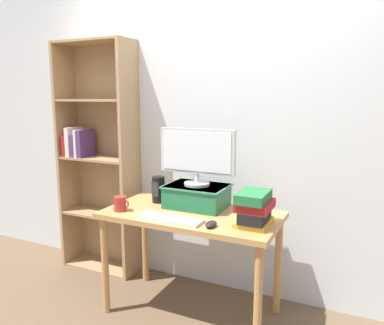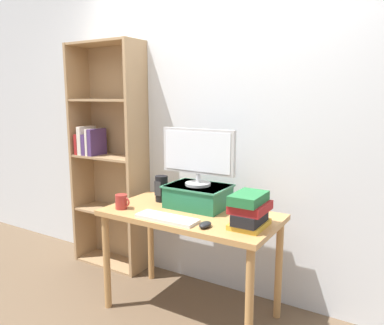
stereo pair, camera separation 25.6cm
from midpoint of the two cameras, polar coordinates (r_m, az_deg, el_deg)
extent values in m
plane|color=brown|center=(2.90, -2.80, -21.80)|extent=(12.00, 12.00, 0.00)
cube|color=silver|center=(2.91, 1.55, 5.52)|extent=(7.00, 0.08, 2.60)
cube|color=#B7844C|center=(2.59, -2.94, -8.03)|extent=(1.20, 0.62, 0.04)
cylinder|color=#B7844C|center=(2.83, -15.75, -14.92)|extent=(0.05, 0.05, 0.71)
cylinder|color=#B7844C|center=(2.32, 6.73, -20.41)|extent=(0.05, 0.05, 0.71)
cylinder|color=#B7844C|center=(3.20, -9.52, -11.64)|extent=(0.05, 0.05, 0.71)
cylinder|color=#B7844C|center=(2.77, 10.32, -15.26)|extent=(0.05, 0.05, 0.71)
cube|color=tan|center=(3.60, -20.28, 0.82)|extent=(0.03, 0.28, 1.98)
cube|color=tan|center=(3.16, -11.67, 0.02)|extent=(0.03, 0.28, 1.98)
cube|color=tan|center=(3.47, -14.80, 0.79)|extent=(0.70, 0.01, 1.98)
cube|color=tan|center=(3.66, -15.48, -14.90)|extent=(0.65, 0.27, 0.02)
cube|color=tan|center=(3.48, -15.87, -7.46)|extent=(0.65, 0.27, 0.02)
cube|color=tan|center=(3.37, -16.27, 0.62)|extent=(0.65, 0.27, 0.02)
cube|color=tan|center=(3.33, -16.69, 9.08)|extent=(0.65, 0.27, 0.02)
cube|color=tan|center=(3.35, -17.12, 17.22)|extent=(0.65, 0.27, 0.02)
cube|color=maroon|center=(3.52, -20.02, 2.48)|extent=(0.03, 0.20, 0.18)
cube|color=silver|center=(3.49, -19.53, 3.02)|extent=(0.04, 0.20, 0.25)
cube|color=#4C336B|center=(3.46, -18.92, 2.44)|extent=(0.04, 0.20, 0.19)
cube|color=silver|center=(3.42, -18.47, 2.82)|extent=(0.03, 0.20, 0.24)
cube|color=#4C336B|center=(3.40, -17.97, 2.79)|extent=(0.04, 0.20, 0.24)
cube|color=#1E6642|center=(2.69, -1.98, -5.16)|extent=(0.41, 0.31, 0.16)
cube|color=#337A56|center=(2.67, -1.99, -3.63)|extent=(0.44, 0.33, 0.01)
cylinder|color=#B7B7BA|center=(2.67, -1.99, -3.30)|extent=(0.18, 0.18, 0.02)
cylinder|color=#B7B7BA|center=(2.66, -2.00, -2.39)|extent=(0.03, 0.03, 0.07)
cube|color=#B7B7BA|center=(2.62, -2.02, 1.71)|extent=(0.56, 0.04, 0.32)
cube|color=silver|center=(2.61, -2.22, 1.65)|extent=(0.52, 0.00, 0.28)
cube|color=silver|center=(2.43, -6.37, -8.61)|extent=(0.43, 0.14, 0.02)
cube|color=white|center=(2.42, -6.37, -8.33)|extent=(0.40, 0.12, 0.00)
ellipsoid|color=black|center=(2.30, -0.30, -9.43)|extent=(0.06, 0.10, 0.04)
cube|color=gold|center=(2.35, 6.30, -9.09)|extent=(0.19, 0.26, 0.03)
cube|color=black|center=(2.32, 6.39, -8.10)|extent=(0.15, 0.24, 0.07)
cube|color=maroon|center=(2.32, 6.44, -6.53)|extent=(0.20, 0.25, 0.05)
cube|color=#236B38|center=(2.29, 6.20, -5.23)|extent=(0.17, 0.26, 0.06)
cylinder|color=#9E2D28|center=(2.68, -13.65, -6.16)|extent=(0.09, 0.09, 0.10)
torus|color=#9E2D28|center=(2.65, -12.94, -6.18)|extent=(0.07, 0.01, 0.07)
cylinder|color=black|center=(2.83, -7.73, -4.12)|extent=(0.09, 0.09, 0.20)
cube|color=#2D2D30|center=(2.79, -8.29, -4.15)|extent=(0.06, 0.00, 0.11)
camera|label=1|loc=(0.13, -92.86, -0.51)|focal=35.00mm
camera|label=2|loc=(0.13, 87.14, 0.51)|focal=35.00mm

